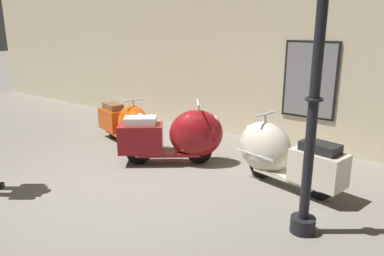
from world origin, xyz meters
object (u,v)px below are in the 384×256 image
scooter_0 (127,123)px  scooter_2 (280,154)px  lamppost (315,84)px  scooter_1 (179,136)px

scooter_0 → scooter_2: scooter_2 is taller
scooter_0 → scooter_2: (3.13, 0.03, 0.03)m
scooter_2 → lamppost: 1.81m
scooter_1 → scooter_0: bearing=134.8°
scooter_1 → lamppost: (2.47, -0.88, 1.21)m
scooter_2 → lamppost: bearing=137.4°
scooter_1 → scooter_2: size_ratio=0.96×
scooter_1 → lamppost: size_ratio=0.57×
scooter_1 → scooter_2: (1.70, 0.20, -0.02)m
scooter_0 → lamppost: lamppost is taller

